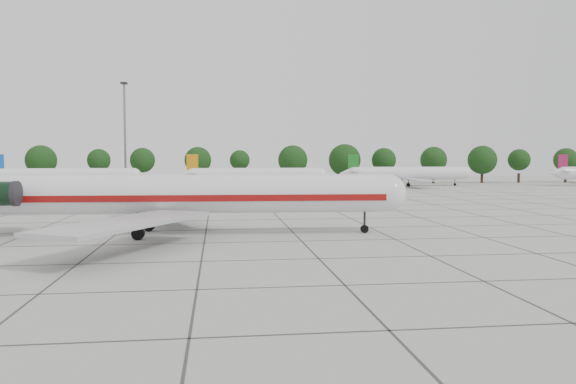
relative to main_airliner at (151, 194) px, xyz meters
name	(u,v)px	position (x,y,z in m)	size (l,w,h in m)	color
ground	(289,229)	(12.77, 2.86, -3.70)	(260.00, 260.00, 0.00)	#AAAAA3
apron_joints	(274,213)	(12.77, 17.86, -3.70)	(170.00, 170.00, 0.02)	#383838
main_airliner	(151,194)	(0.00, 0.00, 0.00)	(44.76, 35.13, 10.49)	silver
bg_airliner_b	(66,176)	(-25.44, 70.23, -0.79)	(28.24, 27.20, 7.40)	silver
bg_airliner_c	(256,175)	(13.88, 67.97, -0.79)	(28.24, 27.20, 7.40)	silver
bg_airliner_d	(409,174)	(50.19, 75.75, -0.79)	(28.24, 27.20, 7.40)	silver
tree_line	(198,160)	(1.09, 87.86, 2.28)	(249.86, 8.44, 10.22)	#332114
floodlight_mast	(125,127)	(-17.23, 94.86, 10.58)	(1.60, 1.60, 25.45)	slate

